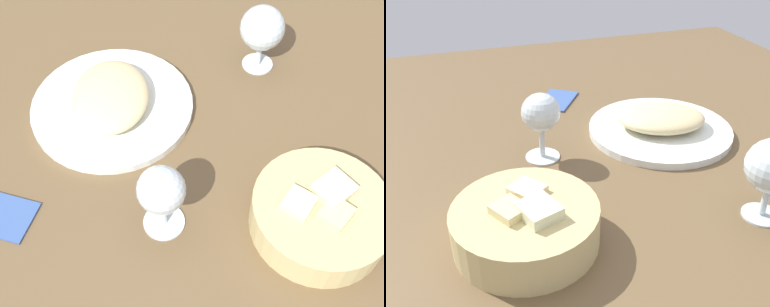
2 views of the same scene
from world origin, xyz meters
TOP-DOWN VIEW (x-y plane):
  - ground_plane at (0.00, 0.00)cm, footprint 140.00×140.00cm
  - plate at (-14.24, -5.00)cm, footprint 27.79×27.79cm
  - omelette at (-14.24, -5.00)cm, footprint 19.93×17.27cm
  - lettuce_garnish at (-21.33, -4.98)cm, footprint 3.95×3.95cm
  - bread_basket at (17.51, 17.81)cm, footprint 19.75×19.75cm
  - wine_glass_near at (9.97, -3.15)cm, footprint 6.77×6.77cm
  - wine_glass_far at (-16.36, 23.18)cm, footprint 7.89×7.89cm

SIDE VIEW (x-z plane):
  - ground_plane at x=0.00cm, z-range -2.00..0.00cm
  - plate at x=-14.24cm, z-range 0.00..1.40cm
  - lettuce_garnish at x=-21.33cm, z-range 1.40..2.71cm
  - bread_basket at x=17.51cm, z-range -0.63..6.72cm
  - omelette at x=-14.24cm, z-range 1.40..5.24cm
  - wine_glass_near at x=9.97cm, z-range 2.07..14.29cm
  - wine_glass_far at x=-16.36cm, z-range 1.96..14.51cm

